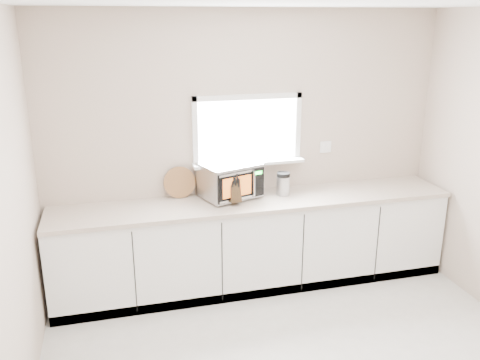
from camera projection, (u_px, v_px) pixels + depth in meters
name	position (u px, v px, depth m)	size (l,w,h in m)	color
back_wall	(247.00, 148.00, 5.08)	(4.00, 0.17, 2.70)	#C3AE9B
cabinets	(254.00, 244.00, 5.08)	(3.92, 0.60, 0.88)	white
countertop	(255.00, 201.00, 4.94)	(3.92, 0.64, 0.04)	beige
microwave	(230.00, 180.00, 4.94)	(0.64, 0.56, 0.35)	black
knife_block	(234.00, 190.00, 4.79)	(0.11, 0.22, 0.30)	#432F18
cutting_board	(180.00, 182.00, 4.94)	(0.31, 0.31, 0.02)	brown
coffee_grinder	(283.00, 184.00, 5.03)	(0.17, 0.17, 0.23)	#B9BBC1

